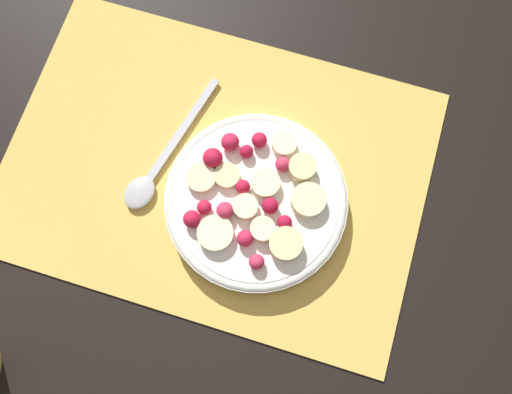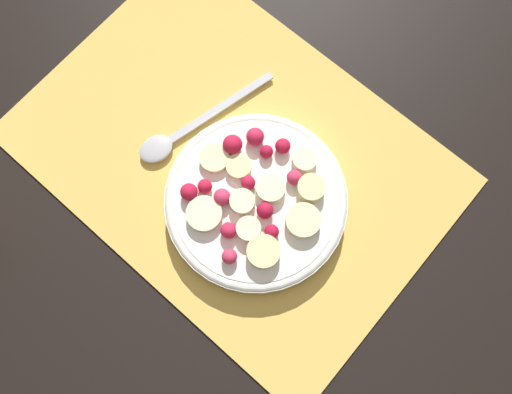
# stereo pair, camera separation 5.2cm
# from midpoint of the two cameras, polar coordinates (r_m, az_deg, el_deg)

# --- Properties ---
(ground_plane) EXTENTS (3.00, 3.00, 0.00)m
(ground_plane) POSITION_cam_midpoint_polar(r_m,az_deg,el_deg) (0.58, -7.18, 2.63)
(ground_plane) COLOR black
(placemat) EXTENTS (0.47, 0.34, 0.01)m
(placemat) POSITION_cam_midpoint_polar(r_m,az_deg,el_deg) (0.57, -7.22, 2.71)
(placemat) COLOR #E0B251
(placemat) RESTS_ON ground_plane
(fruit_bowl) EXTENTS (0.20, 0.20, 0.05)m
(fruit_bowl) POSITION_cam_midpoint_polar(r_m,az_deg,el_deg) (0.54, -2.75, -0.95)
(fruit_bowl) COLOR silver
(fruit_bowl) RESTS_ON placemat
(spoon) EXTENTS (0.06, 0.18, 0.01)m
(spoon) POSITION_cam_midpoint_polar(r_m,az_deg,el_deg) (0.58, -14.02, 2.46)
(spoon) COLOR #B2B2B7
(spoon) RESTS_ON placemat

